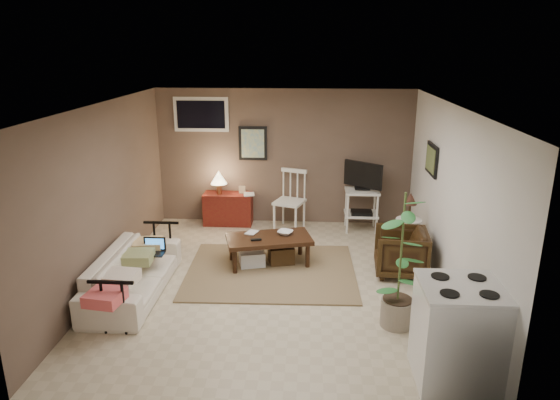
# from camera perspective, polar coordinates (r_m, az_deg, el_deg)

# --- Properties ---
(floor) EXTENTS (5.00, 5.00, 0.00)m
(floor) POSITION_cam_1_polar(r_m,az_deg,el_deg) (6.91, -0.68, -9.43)
(floor) COLOR #C1B293
(floor) RESTS_ON ground
(art_back) EXTENTS (0.50, 0.03, 0.60)m
(art_back) POSITION_cam_1_polar(r_m,az_deg,el_deg) (8.84, -3.11, 6.48)
(art_back) COLOR black
(art_right) EXTENTS (0.03, 0.60, 0.45)m
(art_right) POSITION_cam_1_polar(r_m,az_deg,el_deg) (7.58, 16.96, 4.47)
(art_right) COLOR black
(window) EXTENTS (0.96, 0.03, 0.60)m
(window) POSITION_cam_1_polar(r_m,az_deg,el_deg) (8.91, -9.01, 9.64)
(window) COLOR white
(rug) EXTENTS (2.43, 1.97, 0.02)m
(rug) POSITION_cam_1_polar(r_m,az_deg,el_deg) (7.21, -1.03, -8.13)
(rug) COLOR olive
(rug) RESTS_ON floor
(coffee_table) EXTENTS (1.34, 0.91, 0.46)m
(coffee_table) POSITION_cam_1_polar(r_m,az_deg,el_deg) (7.34, -1.35, -5.55)
(coffee_table) COLOR #311B0D
(coffee_table) RESTS_ON floor
(sofa) EXTENTS (0.57, 1.95, 0.76)m
(sofa) POSITION_cam_1_polar(r_m,az_deg,el_deg) (6.75, -16.51, -7.28)
(sofa) COLOR white
(sofa) RESTS_ON floor
(sofa_pillows) EXTENTS (0.37, 1.86, 0.13)m
(sofa_pillows) POSITION_cam_1_polar(r_m,az_deg,el_deg) (6.51, -16.85, -7.41)
(sofa_pillows) COLOR beige
(sofa_pillows) RESTS_ON sofa
(sofa_end_rails) EXTENTS (0.52, 1.95, 0.66)m
(sofa_end_rails) POSITION_cam_1_polar(r_m,az_deg,el_deg) (6.73, -15.57, -7.75)
(sofa_end_rails) COLOR black
(sofa_end_rails) RESTS_ON floor
(laptop) EXTENTS (0.30, 0.22, 0.20)m
(laptop) POSITION_cam_1_polar(r_m,az_deg,el_deg) (6.94, -14.21, -5.39)
(laptop) COLOR black
(laptop) RESTS_ON sofa
(red_console) EXTENTS (0.86, 0.38, 0.99)m
(red_console) POSITION_cam_1_polar(r_m,az_deg,el_deg) (9.01, -6.05, -0.66)
(red_console) COLOR maroon
(red_console) RESTS_ON floor
(spindle_chair) EXTENTS (0.60, 0.60, 1.04)m
(spindle_chair) POSITION_cam_1_polar(r_m,az_deg,el_deg) (8.70, 1.12, -0.22)
(spindle_chair) COLOR white
(spindle_chair) RESTS_ON floor
(tv_stand) EXTENTS (0.61, 0.48, 1.21)m
(tv_stand) POSITION_cam_1_polar(r_m,az_deg,el_deg) (8.69, 9.35, 0.59)
(tv_stand) COLOR white
(tv_stand) RESTS_ON floor
(side_table) EXTENTS (0.38, 0.38, 1.03)m
(side_table) POSITION_cam_1_polar(r_m,az_deg,el_deg) (7.68, 14.53, -2.03)
(side_table) COLOR white
(side_table) RESTS_ON floor
(armchair) EXTENTS (0.70, 0.75, 0.72)m
(armchair) POSITION_cam_1_polar(r_m,az_deg,el_deg) (7.22, 13.63, -5.57)
(armchair) COLOR black
(armchair) RESTS_ON floor
(potted_plant) EXTENTS (0.41, 0.41, 1.63)m
(potted_plant) POSITION_cam_1_polar(r_m,az_deg,el_deg) (5.72, 13.65, -6.25)
(potted_plant) COLOR gray
(potted_plant) RESTS_ON floor
(stove) EXTENTS (0.77, 0.72, 1.01)m
(stove) POSITION_cam_1_polar(r_m,az_deg,el_deg) (5.16, 19.68, -14.14)
(stove) COLOR silver
(stove) RESTS_ON floor
(bowl) EXTENTS (0.22, 0.13, 0.22)m
(bowl) POSITION_cam_1_polar(r_m,az_deg,el_deg) (7.34, 0.60, -3.13)
(bowl) COLOR #311B0D
(bowl) RESTS_ON coffee_table
(book_table) EXTENTS (0.15, 0.07, 0.21)m
(book_table) POSITION_cam_1_polar(r_m,az_deg,el_deg) (7.43, -3.78, -2.95)
(book_table) COLOR #311B0D
(book_table) RESTS_ON coffee_table
(book_console) EXTENTS (0.19, 0.05, 0.25)m
(book_console) POSITION_cam_1_polar(r_m,az_deg,el_deg) (8.78, -4.18, 1.34)
(book_console) COLOR #311B0D
(book_console) RESTS_ON red_console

